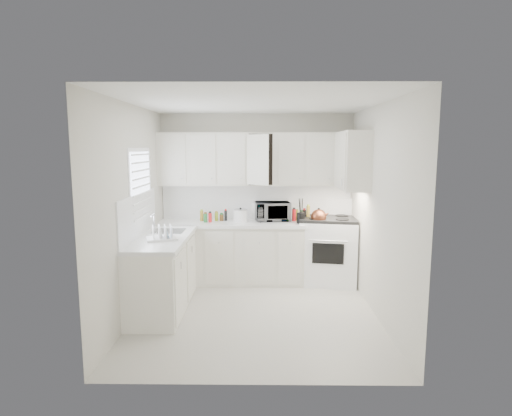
{
  "coord_description": "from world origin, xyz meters",
  "views": [
    {
      "loc": [
        0.06,
        -5.06,
        2.08
      ],
      "look_at": [
        0.0,
        0.7,
        1.25
      ],
      "focal_mm": 29.6,
      "sensor_mm": 36.0,
      "label": 1
    }
  ],
  "objects_px": {
    "stove": "(328,241)",
    "utensil_crock": "(301,211)",
    "rice_cooker": "(241,215)",
    "dish_rack": "(162,232)",
    "microwave": "(272,209)",
    "tea_kettle": "(319,216)"
  },
  "relations": [
    {
      "from": "stove",
      "to": "rice_cooker",
      "type": "relative_size",
      "value": 6.06
    },
    {
      "from": "microwave",
      "to": "rice_cooker",
      "type": "relative_size",
      "value": 2.44
    },
    {
      "from": "stove",
      "to": "microwave",
      "type": "bearing_deg",
      "value": -179.07
    },
    {
      "from": "tea_kettle",
      "to": "utensil_crock",
      "type": "distance_m",
      "value": 0.28
    },
    {
      "from": "microwave",
      "to": "dish_rack",
      "type": "bearing_deg",
      "value": -142.82
    },
    {
      "from": "stove",
      "to": "tea_kettle",
      "type": "height_order",
      "value": "stove"
    },
    {
      "from": "microwave",
      "to": "stove",
      "type": "bearing_deg",
      "value": -16.29
    },
    {
      "from": "stove",
      "to": "utensil_crock",
      "type": "xyz_separation_m",
      "value": [
        -0.44,
        -0.11,
        0.49
      ]
    },
    {
      "from": "microwave",
      "to": "rice_cooker",
      "type": "height_order",
      "value": "microwave"
    },
    {
      "from": "rice_cooker",
      "to": "utensil_crock",
      "type": "relative_size",
      "value": 0.56
    },
    {
      "from": "rice_cooker",
      "to": "stove",
      "type": "bearing_deg",
      "value": 7.55
    },
    {
      "from": "utensil_crock",
      "to": "dish_rack",
      "type": "height_order",
      "value": "utensil_crock"
    },
    {
      "from": "tea_kettle",
      "to": "microwave",
      "type": "relative_size",
      "value": 0.55
    },
    {
      "from": "stove",
      "to": "dish_rack",
      "type": "relative_size",
      "value": 3.6
    },
    {
      "from": "rice_cooker",
      "to": "dish_rack",
      "type": "height_order",
      "value": "rice_cooker"
    },
    {
      "from": "dish_rack",
      "to": "utensil_crock",
      "type": "bearing_deg",
      "value": 14.32
    },
    {
      "from": "microwave",
      "to": "rice_cooker",
      "type": "xyz_separation_m",
      "value": [
        -0.49,
        -0.1,
        -0.07
      ]
    },
    {
      "from": "rice_cooker",
      "to": "dish_rack",
      "type": "distance_m",
      "value": 1.59
    },
    {
      "from": "utensil_crock",
      "to": "dish_rack",
      "type": "distance_m",
      "value": 2.16
    },
    {
      "from": "stove",
      "to": "utensil_crock",
      "type": "distance_m",
      "value": 0.67
    },
    {
      "from": "stove",
      "to": "microwave",
      "type": "relative_size",
      "value": 2.49
    },
    {
      "from": "stove",
      "to": "microwave",
      "type": "distance_m",
      "value": 0.99
    }
  ]
}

